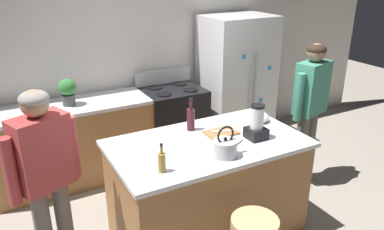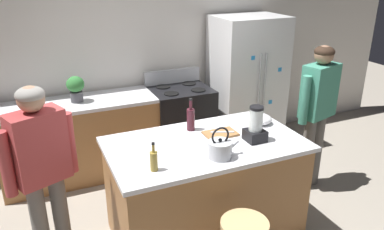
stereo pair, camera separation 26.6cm
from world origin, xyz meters
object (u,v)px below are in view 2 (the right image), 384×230
(tea_kettle, at_px, (220,148))
(chef_knife, at_px, (222,132))
(stove_range, at_px, (181,123))
(cutting_board, at_px, (220,134))
(person_by_sink_right, at_px, (318,105))
(bottle_wine, at_px, (191,119))
(blender_appliance, at_px, (255,126))
(kitchen_island, at_px, (205,188))
(potted_plant, at_px, (76,87))
(refrigerator, at_px, (246,84))
(bottle_vinegar, at_px, (154,160))
(mixing_bowl, at_px, (261,119))
(person_by_island_left, at_px, (42,165))

(tea_kettle, xyz_separation_m, chef_knife, (0.23, 0.39, -0.06))
(chef_knife, bearing_deg, stove_range, 105.24)
(stove_range, distance_m, cutting_board, 1.52)
(person_by_sink_right, distance_m, tea_kettle, 1.58)
(bottle_wine, relative_size, chef_knife, 1.44)
(stove_range, height_order, person_by_sink_right, person_by_sink_right)
(stove_range, distance_m, blender_appliance, 1.77)
(kitchen_island, bearing_deg, person_by_sink_right, 9.95)
(kitchen_island, xyz_separation_m, potted_plant, (-0.89, 1.55, 0.65))
(refrigerator, height_order, bottle_wine, refrigerator)
(kitchen_island, bearing_deg, chef_knife, 22.56)
(person_by_sink_right, xyz_separation_m, bottle_vinegar, (-2.04, -0.55, 0.04))
(potted_plant, relative_size, bottle_wine, 0.95)
(blender_appliance, height_order, chef_knife, blender_appliance)
(stove_range, xyz_separation_m, bottle_vinegar, (-0.95, -1.81, 0.55))
(person_by_sink_right, distance_m, mixing_bowl, 0.79)
(mixing_bowl, height_order, chef_knife, mixing_bowl)
(person_by_sink_right, height_order, bottle_wine, person_by_sink_right)
(bottle_vinegar, distance_m, tea_kettle, 0.56)
(bottle_vinegar, bearing_deg, potted_plant, 99.75)
(person_by_sink_right, distance_m, chef_knife, 1.27)
(refrigerator, bearing_deg, cutting_board, -128.84)
(refrigerator, xyz_separation_m, cutting_board, (-1.14, -1.41, 0.06))
(blender_appliance, xyz_separation_m, tea_kettle, (-0.43, -0.16, -0.06))
(bottle_vinegar, relative_size, chef_knife, 1.07)
(kitchen_island, bearing_deg, mixing_bowl, 13.31)
(chef_knife, bearing_deg, kitchen_island, -135.86)
(stove_range, distance_m, bottle_vinegar, 2.12)
(blender_appliance, bearing_deg, person_by_sink_right, 20.87)
(person_by_sink_right, xyz_separation_m, potted_plant, (-2.36, 1.29, 0.13))
(kitchen_island, height_order, person_by_island_left, person_by_island_left)
(refrigerator, relative_size, person_by_island_left, 1.12)
(potted_plant, relative_size, mixing_bowl, 1.41)
(kitchen_island, bearing_deg, person_by_island_left, 175.78)
(refrigerator, bearing_deg, kitchen_island, -131.59)
(potted_plant, distance_m, tea_kettle, 2.05)
(person_by_island_left, bearing_deg, bottle_wine, 8.42)
(cutting_board, bearing_deg, mixing_bowl, 8.40)
(person_by_sink_right, bearing_deg, chef_knife, -172.36)
(stove_range, relative_size, person_by_sink_right, 0.69)
(blender_appliance, xyz_separation_m, cutting_board, (-0.22, 0.23, -0.13))
(mixing_bowl, bearing_deg, bottle_wine, 168.77)
(blender_appliance, relative_size, tea_kettle, 1.17)
(mixing_bowl, bearing_deg, blender_appliance, -130.91)
(stove_range, height_order, tea_kettle, tea_kettle)
(mixing_bowl, bearing_deg, stove_range, 102.74)
(mixing_bowl, bearing_deg, potted_plant, 138.56)
(stove_range, bearing_deg, bottle_vinegar, -117.65)
(person_by_island_left, relative_size, bottle_vinegar, 6.87)
(person_by_island_left, bearing_deg, chef_knife, -0.39)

